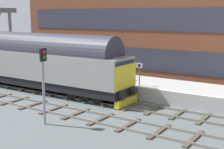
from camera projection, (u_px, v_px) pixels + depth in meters
ground_plane at (76, 97)px, 24.45m from camera, size 140.00×140.00×0.00m
track_main at (76, 96)px, 24.44m from camera, size 2.50×60.00×0.15m
track_adjacent_west at (43, 107)px, 21.61m from camera, size 2.50×60.00×0.15m
station_platform at (103, 82)px, 27.32m from camera, size 4.00×44.00×1.01m
diesel_locomotive at (25, 59)px, 26.93m from camera, size 2.74×19.94×4.68m
signal_post_near at (43, 77)px, 17.84m from camera, size 0.44×0.22×4.30m
platform_number_sign at (139, 70)px, 23.48m from camera, size 0.10×0.44×1.65m
waiting_passenger at (122, 67)px, 25.63m from camera, size 0.45×0.47×1.64m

